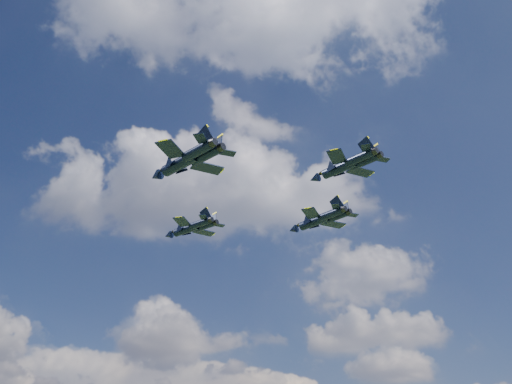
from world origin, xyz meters
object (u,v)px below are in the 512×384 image
object	(u,v)px
jet_left	(178,164)
jet_right	(312,222)
jet_slot	(337,169)
jet_lead	(185,230)

from	to	relation	value
jet_left	jet_right	world-z (taller)	jet_right
jet_left	jet_right	bearing A→B (deg)	-1.34
jet_right	jet_slot	world-z (taller)	jet_right
jet_left	jet_slot	size ratio (longest dim) A/B	1.20
jet_left	jet_slot	distance (m)	27.07
jet_right	jet_slot	size ratio (longest dim) A/B	1.09
jet_left	jet_slot	world-z (taller)	jet_left
jet_right	jet_slot	xyz separation A→B (m)	(3.39, -25.24, -1.80)
jet_left	jet_slot	xyz separation A→B (m)	(26.96, 2.43, -0.40)
jet_lead	jet_left	xyz separation A→B (m)	(3.60, -27.88, -0.47)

